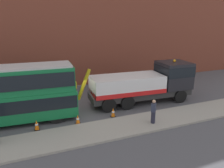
# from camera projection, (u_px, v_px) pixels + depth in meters

# --- Properties ---
(ground_plane) EXTENTS (120.00, 120.00, 0.00)m
(ground_plane) POSITION_uv_depth(u_px,v_px,m) (82.00, 109.00, 18.38)
(ground_plane) COLOR #4C4C51
(near_kerb) EXTENTS (60.00, 2.80, 0.15)m
(near_kerb) POSITION_uv_depth(u_px,v_px,m) (99.00, 131.00, 14.62)
(near_kerb) COLOR gray
(near_kerb) RESTS_ON ground_plane
(building_facade) EXTENTS (60.00, 1.50, 16.00)m
(building_facade) POSITION_uv_depth(u_px,v_px,m) (60.00, 9.00, 22.60)
(building_facade) COLOR brown
(building_facade) RESTS_ON ground_plane
(recovery_tow_truck) EXTENTS (10.21, 3.19, 3.67)m
(recovery_tow_truck) POSITION_uv_depth(u_px,v_px,m) (146.00, 83.00, 19.50)
(recovery_tow_truck) COLOR #2D2D2D
(recovery_tow_truck) RESTS_ON ground_plane
(pedestrian_bystander) EXTENTS (0.47, 0.46, 1.71)m
(pedestrian_bystander) POSITION_uv_depth(u_px,v_px,m) (153.00, 112.00, 15.41)
(pedestrian_bystander) COLOR #232333
(pedestrian_bystander) RESTS_ON near_kerb
(traffic_cone_near_bus) EXTENTS (0.36, 0.36, 0.72)m
(traffic_cone_near_bus) POSITION_uv_depth(u_px,v_px,m) (37.00, 125.00, 14.87)
(traffic_cone_near_bus) COLOR orange
(traffic_cone_near_bus) RESTS_ON ground_plane
(traffic_cone_midway) EXTENTS (0.36, 0.36, 0.72)m
(traffic_cone_midway) POSITION_uv_depth(u_px,v_px,m) (78.00, 120.00, 15.69)
(traffic_cone_midway) COLOR orange
(traffic_cone_midway) RESTS_ON ground_plane
(traffic_cone_near_truck) EXTENTS (0.36, 0.36, 0.72)m
(traffic_cone_near_truck) POSITION_uv_depth(u_px,v_px,m) (113.00, 113.00, 16.86)
(traffic_cone_near_truck) COLOR orange
(traffic_cone_near_truck) RESTS_ON ground_plane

